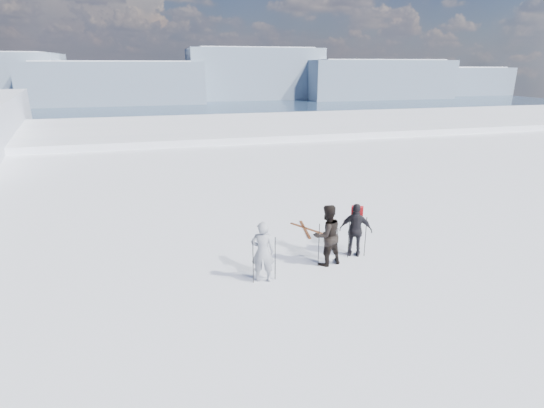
{
  "coord_description": "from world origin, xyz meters",
  "views": [
    {
      "loc": [
        -5.12,
        -8.2,
        5.55
      ],
      "look_at": [
        -2.15,
        3.0,
        1.73
      ],
      "focal_mm": 28.0,
      "sensor_mm": 36.0,
      "label": 1
    }
  ],
  "objects": [
    {
      "name": "lake_basin",
      "position": [
        0.0,
        30.0,
        -6.5
      ],
      "size": [
        820.0,
        820.0,
        71.62
      ],
      "color": "white",
      "rests_on": "ground"
    },
    {
      "name": "far_mountain_range",
      "position": [
        29.6,
        454.78,
        -7.19
      ],
      "size": [
        770.0,
        110.0,
        53.0
      ],
      "color": "slate",
      "rests_on": "ground"
    },
    {
      "name": "skier_grey",
      "position": [
        -2.74,
        1.74,
        0.85
      ],
      "size": [
        0.71,
        0.56,
        1.7
      ],
      "primitive_type": "imported",
      "rotation": [
        0.0,
        0.0,
        2.87
      ],
      "color": "#91949E",
      "rests_on": "ground"
    },
    {
      "name": "skier_dark",
      "position": [
        -0.72,
        2.25,
        0.91
      ],
      "size": [
        1.01,
        0.86,
        1.81
      ],
      "primitive_type": "imported",
      "rotation": [
        0.0,
        0.0,
        3.36
      ],
      "color": "black",
      "rests_on": "ground"
    },
    {
      "name": "skier_pack",
      "position": [
        0.34,
        2.57,
        0.83
      ],
      "size": [
        1.05,
        0.82,
        1.65
      ],
      "primitive_type": "imported",
      "rotation": [
        0.0,
        0.0,
        2.65
      ],
      "color": "black",
      "rests_on": "ground"
    },
    {
      "name": "backpack",
      "position": [
        0.46,
        2.79,
        1.88
      ],
      "size": [
        0.41,
        0.34,
        0.45
      ],
      "primitive_type": "cube",
      "rotation": [
        0.0,
        0.0,
        2.65
      ],
      "color": "red",
      "rests_on": "skier_pack"
    },
    {
      "name": "ski_poles",
      "position": [
        -1.01,
        2.11,
        0.62
      ],
      "size": [
        3.65,
        0.83,
        1.31
      ],
      "color": "black",
      "rests_on": "ground"
    },
    {
      "name": "skis_loose",
      "position": [
        -0.35,
        4.95,
        0.01
      ],
      "size": [
        0.95,
        1.7,
        0.03
      ],
      "color": "black",
      "rests_on": "ground"
    }
  ]
}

